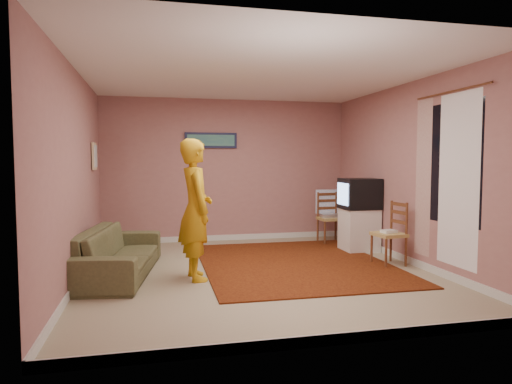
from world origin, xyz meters
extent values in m
plane|color=gray|center=(0.00, 0.00, 0.00)|extent=(5.00, 5.00, 0.00)
cube|color=#A26D6A|center=(0.00, 2.50, 1.30)|extent=(4.50, 0.02, 2.60)
cube|color=#A26D6A|center=(0.00, -2.50, 1.30)|extent=(4.50, 0.02, 2.60)
cube|color=#A26D6A|center=(-2.25, 0.00, 1.30)|extent=(0.02, 5.00, 2.60)
cube|color=#A26D6A|center=(2.25, 0.00, 1.30)|extent=(0.02, 5.00, 2.60)
cube|color=white|center=(0.00, 0.00, 2.60)|extent=(4.50, 5.00, 0.02)
cube|color=silver|center=(0.00, 2.49, 0.05)|extent=(4.50, 0.02, 0.10)
cube|color=silver|center=(0.00, -2.49, 0.05)|extent=(4.50, 0.02, 0.10)
cube|color=silver|center=(-2.24, 0.00, 0.05)|extent=(0.02, 5.00, 0.10)
cube|color=silver|center=(2.24, 0.00, 0.05)|extent=(0.02, 5.00, 0.10)
cube|color=black|center=(2.24, -0.90, 1.45)|extent=(0.01, 1.10, 1.50)
cube|color=white|center=(2.23, -1.05, 1.25)|extent=(0.01, 0.75, 2.10)
cube|color=beige|center=(2.21, -0.35, 1.25)|extent=(0.01, 0.35, 2.10)
cylinder|color=brown|center=(2.20, -0.90, 2.32)|extent=(0.02, 1.40, 0.02)
cube|color=#131636|center=(-0.30, 2.47, 1.85)|extent=(0.95, 0.03, 0.28)
cube|color=#2B5E78|center=(-0.30, 2.45, 1.85)|extent=(0.86, 0.01, 0.20)
cube|color=beige|center=(-2.22, 1.60, 1.55)|extent=(0.03, 0.38, 0.42)
cube|color=silver|center=(-2.20, 1.60, 1.55)|extent=(0.01, 0.30, 0.34)
cube|color=#330C05|center=(0.63, 0.36, 0.01)|extent=(2.64, 3.29, 0.02)
cube|color=white|center=(1.95, 1.02, 0.35)|extent=(0.54, 0.49, 0.69)
cube|color=black|center=(1.95, 1.02, 0.94)|extent=(0.58, 0.53, 0.50)
cube|color=#8CB2F2|center=(1.66, 1.03, 0.94)|extent=(0.03, 0.42, 0.35)
cube|color=tan|center=(1.76, 1.80, 0.44)|extent=(0.42, 0.40, 0.05)
cube|color=brown|center=(1.76, 1.80, 0.67)|extent=(0.41, 0.05, 0.47)
cube|color=silver|center=(1.76, 1.80, 0.49)|extent=(0.37, 0.29, 0.06)
cube|color=#98BBF9|center=(1.76, 1.99, 0.73)|extent=(0.41, 0.05, 0.43)
cube|color=tan|center=(1.92, 0.00, 0.43)|extent=(0.43, 0.45, 0.05)
cube|color=brown|center=(1.92, 0.00, 0.67)|extent=(0.08, 0.41, 0.46)
cube|color=white|center=(1.92, 0.00, 0.48)|extent=(0.22, 0.18, 0.04)
imported|color=brown|center=(-1.80, 0.23, 0.30)|extent=(1.12, 2.18, 0.61)
imported|color=#CB9513|center=(-0.83, -0.16, 0.88)|extent=(0.50, 0.69, 1.75)
camera|label=1|loc=(-1.35, -5.84, 1.49)|focal=32.00mm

